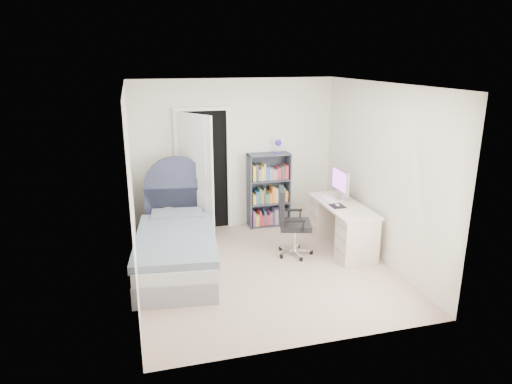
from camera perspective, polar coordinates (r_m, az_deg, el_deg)
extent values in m
cube|color=gray|center=(6.43, 1.11, -9.76)|extent=(3.40, 3.60, 0.05)
cube|color=white|center=(5.77, 1.26, 13.55)|extent=(3.40, 3.60, 0.05)
cube|color=silver|center=(7.70, -2.64, 4.73)|extent=(3.40, 0.05, 2.50)
cube|color=silver|center=(4.35, 7.97, -4.92)|extent=(3.40, 0.05, 2.50)
cube|color=silver|center=(5.75, -15.54, 0.02)|extent=(0.05, 3.60, 2.50)
cube|color=silver|center=(6.66, 15.59, 2.23)|extent=(0.05, 3.60, 2.50)
cube|color=black|center=(7.63, -6.60, 2.59)|extent=(0.80, 0.01, 2.00)
cube|color=white|center=(7.56, -9.80, 2.32)|extent=(0.06, 0.06, 2.00)
cube|color=white|center=(7.68, -3.40, 2.77)|extent=(0.06, 0.06, 2.00)
cube|color=white|center=(7.42, -6.84, 10.28)|extent=(0.92, 0.06, 0.06)
cube|color=white|center=(7.26, -7.58, 1.84)|extent=(0.47, 0.69, 2.00)
cube|color=gray|center=(6.48, -9.82, -8.24)|extent=(1.25, 2.23, 0.28)
cube|color=silver|center=(6.39, -9.91, -6.51)|extent=(1.23, 2.19, 0.17)
cube|color=gray|center=(6.24, -9.98, -5.81)|extent=(1.26, 1.92, 0.11)
cube|color=gray|center=(7.05, -9.85, -2.96)|extent=(0.80, 0.51, 0.13)
cube|color=#363A54|center=(7.40, -9.78, -2.63)|extent=(1.01, 0.18, 0.85)
cylinder|color=#363A54|center=(7.27, -9.94, 0.54)|extent=(1.01, 0.18, 1.01)
cylinder|color=tan|center=(7.21, -11.48, -4.93)|extent=(0.03, 0.03, 0.45)
cylinder|color=tan|center=(7.49, -11.65, -4.10)|extent=(0.03, 0.03, 0.45)
cylinder|color=tan|center=(7.23, -9.08, -4.74)|extent=(0.03, 0.03, 0.45)
cylinder|color=tan|center=(7.51, -9.34, -3.92)|extent=(0.03, 0.03, 0.45)
cube|color=tan|center=(7.29, -10.47, -2.86)|extent=(0.36, 0.36, 0.03)
cube|color=tan|center=(7.38, -10.36, -4.91)|extent=(0.33, 0.33, 0.02)
cube|color=#B24C33|center=(7.28, -10.84, -2.66)|extent=(0.15, 0.20, 0.03)
cube|color=#3F598C|center=(7.27, -10.85, -2.44)|extent=(0.14, 0.19, 0.03)
cube|color=#D8CC7F|center=(7.26, -10.87, -2.22)|extent=(0.13, 0.18, 0.03)
cylinder|color=silver|center=(7.70, -10.24, -5.18)|extent=(0.19, 0.19, 0.02)
cylinder|color=silver|center=(7.48, -10.50, -0.52)|extent=(0.02, 0.02, 1.31)
sphere|color=silver|center=(7.30, -10.28, 4.13)|extent=(0.08, 0.08, 0.08)
cube|color=#3C4352|center=(7.73, -0.86, 0.08)|extent=(0.02, 0.30, 1.27)
cube|color=#3C4352|center=(7.92, 3.99, 0.45)|extent=(0.02, 0.30, 1.27)
cube|color=#3C4352|center=(7.66, 1.63, 4.75)|extent=(0.71, 0.30, 0.02)
cube|color=#3C4352|center=(8.01, 1.56, -4.02)|extent=(0.71, 0.30, 0.02)
cube|color=#3C4352|center=(7.95, 1.29, 0.55)|extent=(0.71, 0.01, 1.27)
cube|color=#3C4352|center=(7.88, 1.58, -1.33)|extent=(0.67, 0.28, 0.02)
cube|color=#3C4352|center=(7.77, 1.60, 1.52)|extent=(0.67, 0.28, 0.02)
cylinder|color=#3B28AD|center=(7.70, 2.72, 4.96)|extent=(0.12, 0.12, 0.02)
cylinder|color=silver|center=(7.69, 2.73, 5.55)|extent=(0.02, 0.02, 0.16)
sphere|color=#3B28AD|center=(7.64, 2.81, 6.18)|extent=(0.11, 0.11, 0.11)
cube|color=#994C7F|center=(7.87, -0.38, -3.25)|extent=(0.04, 0.21, 0.26)
cube|color=#D8BF4C|center=(7.90, 0.02, -3.43)|extent=(0.06, 0.21, 0.19)
cube|color=#B23333|center=(7.90, 0.40, -3.18)|extent=(0.04, 0.21, 0.26)
cube|color=#B23333|center=(7.92, 0.71, -3.43)|extent=(0.04, 0.21, 0.17)
cube|color=#335999|center=(7.92, 0.99, -3.12)|extent=(0.03, 0.21, 0.26)
cube|color=#B23333|center=(7.95, 1.32, -3.36)|extent=(0.06, 0.21, 0.18)
cube|color=#994C7F|center=(7.96, 1.71, -3.20)|extent=(0.04, 0.21, 0.22)
cube|color=#3F3F3F|center=(7.96, 2.03, -3.09)|extent=(0.04, 0.21, 0.24)
cube|color=#7F72B2|center=(7.98, 2.40, -2.98)|extent=(0.06, 0.21, 0.26)
cube|color=#7F72B2|center=(8.00, 2.85, -2.96)|extent=(0.06, 0.21, 0.25)
cube|color=#7F72B2|center=(8.01, 3.26, -2.83)|extent=(0.05, 0.21, 0.28)
cube|color=#3F3F3F|center=(8.03, 3.60, -2.96)|extent=(0.04, 0.21, 0.23)
cube|color=#D8BF4C|center=(7.76, -0.35, -0.82)|extent=(0.05, 0.21, 0.16)
cube|color=#335999|center=(7.77, 0.06, -0.63)|extent=(0.05, 0.21, 0.21)
cube|color=#337F4C|center=(7.77, 0.41, -0.43)|extent=(0.03, 0.21, 0.26)
cube|color=orange|center=(7.79, 0.67, -0.49)|extent=(0.03, 0.21, 0.23)
cube|color=#3F3F3F|center=(7.79, 0.93, -0.33)|extent=(0.04, 0.21, 0.27)
cube|color=#337F4C|center=(7.82, 1.29, -0.69)|extent=(0.06, 0.21, 0.16)
cube|color=orange|center=(7.83, 1.68, -0.61)|extent=(0.04, 0.21, 0.18)
cube|color=orange|center=(7.83, 2.03, -0.26)|extent=(0.05, 0.21, 0.27)
cube|color=#D8BF4C|center=(7.85, 2.37, -0.29)|extent=(0.04, 0.21, 0.25)
cube|color=#335999|center=(7.87, 2.71, -0.30)|extent=(0.04, 0.21, 0.24)
cube|color=#337F4C|center=(7.89, 3.02, -0.49)|extent=(0.04, 0.21, 0.18)
cube|color=#337F4C|center=(7.89, 3.34, -0.23)|extent=(0.04, 0.21, 0.25)
cube|color=orange|center=(7.91, 3.65, -0.40)|extent=(0.04, 0.21, 0.19)
cube|color=#D8BF4C|center=(7.64, -0.37, 2.42)|extent=(0.05, 0.21, 0.26)
cube|color=#3F3F3F|center=(7.65, -0.01, 2.51)|extent=(0.04, 0.21, 0.27)
cube|color=#7F72B2|center=(7.67, 0.31, 2.23)|extent=(0.04, 0.21, 0.19)
cube|color=#D8BF4C|center=(7.68, 0.64, 2.40)|extent=(0.04, 0.21, 0.23)
cube|color=#D8BF4C|center=(7.68, 0.94, 2.59)|extent=(0.03, 0.21, 0.28)
cube|color=#335999|center=(7.70, 1.29, 2.41)|extent=(0.06, 0.21, 0.23)
cube|color=#7F72B2|center=(7.72, 1.74, 2.37)|extent=(0.06, 0.21, 0.20)
cube|color=orange|center=(7.74, 2.13, 2.29)|extent=(0.04, 0.21, 0.17)
cube|color=#7F72B2|center=(7.75, 2.42, 2.31)|extent=(0.03, 0.21, 0.17)
cube|color=#B23333|center=(7.76, 2.75, 2.43)|extent=(0.05, 0.21, 0.20)
cube|color=#3F3F3F|center=(7.78, 3.19, 2.54)|extent=(0.06, 0.21, 0.22)
cube|color=#B23333|center=(7.80, 3.65, 2.60)|extent=(0.06, 0.21, 0.23)
cube|color=beige|center=(6.98, 10.82, -1.67)|extent=(0.57, 1.42, 0.03)
cube|color=beige|center=(6.68, 12.52, -5.80)|extent=(0.52, 0.38, 0.66)
cube|color=beige|center=(7.52, 9.02, -3.03)|extent=(0.52, 0.38, 0.66)
cube|color=silver|center=(7.26, 10.53, -0.77)|extent=(0.15, 0.15, 0.01)
cube|color=silver|center=(7.24, 10.78, 0.06)|extent=(0.03, 0.06, 0.21)
cube|color=silver|center=(7.17, 10.51, 1.34)|extent=(0.04, 0.53, 0.38)
cube|color=#CF61EC|center=(7.16, 10.35, 1.47)|extent=(0.00, 0.47, 0.30)
cube|color=white|center=(7.17, 9.03, -0.89)|extent=(0.12, 0.38, 0.02)
cube|color=black|center=(6.89, 10.14, -1.74)|extent=(0.21, 0.25, 0.00)
ellipsoid|color=white|center=(6.88, 10.15, -1.61)|extent=(0.06, 0.09, 0.03)
cube|color=silver|center=(6.88, 5.88, -7.30)|extent=(0.26, 0.10, 0.02)
cylinder|color=black|center=(6.90, 6.92, -7.49)|extent=(0.06, 0.06, 0.06)
cube|color=silver|center=(6.98, 5.08, -6.91)|extent=(0.17, 0.24, 0.02)
cylinder|color=black|center=(7.10, 5.30, -6.73)|extent=(0.06, 0.06, 0.06)
cube|color=silver|center=(6.93, 3.94, -7.07)|extent=(0.19, 0.23, 0.02)
cylinder|color=black|center=(7.00, 3.07, -7.04)|extent=(0.06, 0.06, 0.06)
cube|color=silver|center=(6.79, 4.03, -7.57)|extent=(0.26, 0.13, 0.02)
cylinder|color=black|center=(6.73, 3.20, -8.05)|extent=(0.06, 0.06, 0.06)
cube|color=silver|center=(6.76, 5.25, -7.71)|extent=(0.05, 0.26, 0.02)
cylinder|color=black|center=(6.67, 5.67, -8.35)|extent=(0.06, 0.06, 0.06)
cylinder|color=silver|center=(6.79, 4.88, -5.81)|extent=(0.06, 0.06, 0.39)
cube|color=black|center=(6.71, 4.92, -4.12)|extent=(0.55, 0.55, 0.08)
cube|color=black|center=(6.60, 3.22, -1.72)|extent=(0.17, 0.41, 0.51)
cube|color=black|center=(6.43, 4.97, -3.65)|extent=(0.28, 0.11, 0.03)
cube|color=black|center=(6.89, 4.63, -2.26)|extent=(0.28, 0.11, 0.03)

